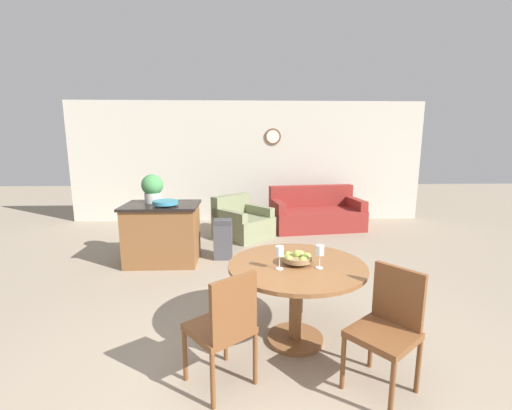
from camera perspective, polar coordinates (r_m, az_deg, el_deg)
ground_plane at (r=2.85m, az=1.16°, el=-29.46°), size 24.00×24.00×0.00m
wall_back at (r=7.87m, az=-1.35°, el=7.19°), size 8.00×0.09×2.70m
dining_table at (r=3.18m, az=6.77°, el=-12.59°), size 1.23×1.23×0.75m
dining_chair_near_left at (r=2.66m, az=-5.24°, el=-19.17°), size 0.59×0.59×0.92m
dining_chair_near_right at (r=2.83m, az=21.19°, el=-17.91°), size 0.59×0.59×0.92m
fruit_bowl at (r=3.10m, az=6.89°, el=-8.74°), size 0.27×0.27×0.13m
wine_glass_left at (r=2.94m, az=3.93°, el=-7.85°), size 0.07×0.07×0.20m
wine_glass_right at (r=3.00m, az=10.60°, el=-7.60°), size 0.07×0.07×0.20m
kitchen_island at (r=5.39m, az=-15.29°, el=-4.55°), size 1.10×0.79×0.90m
teal_bowl at (r=5.12m, az=-14.87°, el=0.40°), size 0.37×0.37×0.08m
potted_plant at (r=5.43m, az=-16.88°, el=2.79°), size 0.32×0.32×0.43m
trash_bin at (r=5.42m, az=-5.51°, el=-5.68°), size 0.28×0.25×0.63m
couch at (r=7.35m, az=9.89°, el=-1.53°), size 1.96×1.21×0.87m
armchair at (r=6.61m, az=-2.38°, el=-2.98°), size 1.25×1.25×0.78m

